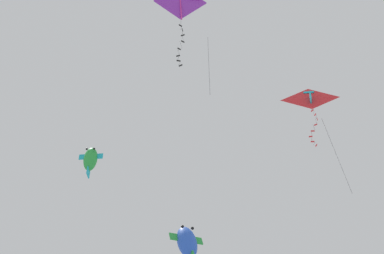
# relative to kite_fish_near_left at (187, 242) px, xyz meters

# --- Properties ---
(kite_fish_near_left) EXTENTS (2.66, 1.70, 10.26)m
(kite_fish_near_left) POSITION_rel_kite_fish_near_left_xyz_m (0.00, 0.00, 0.00)
(kite_fish_near_left) COLOR blue
(kite_delta_mid_left) EXTENTS (2.48, 1.87, 6.15)m
(kite_delta_mid_left) POSITION_rel_kite_fish_near_left_xyz_m (6.64, 1.18, 6.23)
(kite_delta_mid_left) COLOR red
(kite_fish_near_right) EXTENTS (1.08, 1.06, 1.79)m
(kite_fish_near_right) POSITION_rel_kite_fish_near_left_xyz_m (-3.01, -3.92, 3.79)
(kite_fish_near_right) COLOR green
(kite_diamond_upper_right) EXTENTS (2.82, 2.26, 7.53)m
(kite_diamond_upper_right) POSITION_rel_kite_fish_near_left_xyz_m (3.93, -5.75, 8.91)
(kite_diamond_upper_right) COLOR purple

